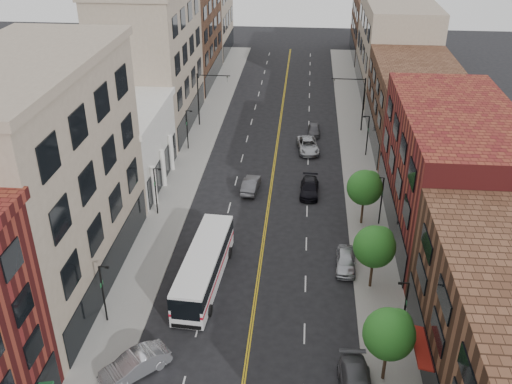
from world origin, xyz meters
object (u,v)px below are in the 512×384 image
(car_parked_far, at_px, (346,261))
(car_lane_a, at_px, (309,188))
(car_lane_behind, at_px, (251,185))
(car_lane_b, at_px, (308,145))
(city_bus, at_px, (204,265))
(car_lane_c, at_px, (314,130))
(car_angle_b, at_px, (135,365))

(car_parked_far, bearing_deg, car_lane_a, 106.13)
(car_lane_behind, distance_m, car_lane_b, 12.56)
(city_bus, xyz_separation_m, car_lane_c, (9.07, 32.93, -1.14))
(car_parked_far, relative_size, car_lane_b, 0.80)
(car_lane_behind, height_order, car_lane_b, car_lane_b)
(city_bus, bearing_deg, car_lane_b, 76.81)
(car_lane_behind, relative_size, car_lane_c, 1.18)
(car_lane_a, bearing_deg, car_parked_far, -74.49)
(car_lane_c, bearing_deg, car_lane_behind, -113.05)
(city_bus, height_order, car_lane_behind, city_bus)
(car_angle_b, xyz_separation_m, car_lane_a, (11.59, 26.69, -0.11))
(car_lane_a, bearing_deg, car_angle_b, -111.62)
(car_angle_b, relative_size, car_lane_b, 0.91)
(car_lane_a, bearing_deg, car_lane_b, 93.22)
(car_parked_far, height_order, car_lane_behind, car_lane_behind)
(car_parked_far, distance_m, car_lane_c, 29.93)
(car_angle_b, xyz_separation_m, car_lane_c, (12.08, 43.28, -0.16))
(city_bus, height_order, car_lane_b, city_bus)
(car_angle_b, bearing_deg, car_lane_b, 119.16)
(city_bus, height_order, car_lane_c, city_bus)
(car_lane_behind, bearing_deg, car_lane_b, -114.38)
(city_bus, distance_m, car_lane_c, 34.18)
(city_bus, height_order, car_angle_b, city_bus)
(city_bus, relative_size, car_angle_b, 2.48)
(car_angle_b, relative_size, car_lane_c, 1.28)
(city_bus, xyz_separation_m, car_parked_far, (11.79, 3.13, -1.06))
(car_parked_far, relative_size, car_lane_c, 1.13)
(car_parked_far, distance_m, car_lane_b, 24.61)
(car_lane_c, bearing_deg, car_parked_far, -85.33)
(city_bus, xyz_separation_m, car_lane_b, (8.31, 27.49, -1.05))
(city_bus, bearing_deg, car_lane_a, 65.94)
(car_lane_a, bearing_deg, car_lane_behind, -179.42)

